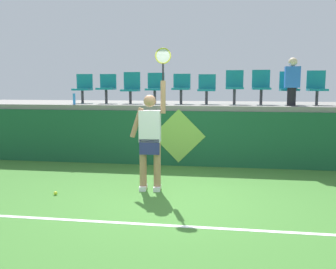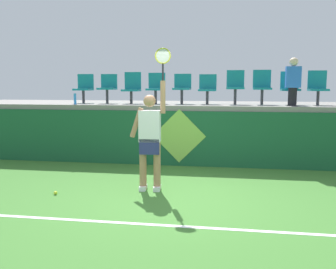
% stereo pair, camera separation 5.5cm
% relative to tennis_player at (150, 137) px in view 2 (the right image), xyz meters
% --- Properties ---
extents(ground_plane, '(40.00, 40.00, 0.00)m').
position_rel_tennis_player_xyz_m(ground_plane, '(0.52, -0.55, -0.99)').
color(ground_plane, '#3D752D').
extents(court_back_wall, '(13.02, 0.20, 1.31)m').
position_rel_tennis_player_xyz_m(court_back_wall, '(0.52, 2.25, -0.33)').
color(court_back_wall, '#195633').
rests_on(court_back_wall, ground_plane).
extents(spectator_platform, '(13.02, 2.67, 0.12)m').
position_rel_tennis_player_xyz_m(spectator_platform, '(0.52, 3.54, 0.38)').
color(spectator_platform, gray).
rests_on(spectator_platform, court_back_wall).
extents(court_baseline_stripe, '(11.72, 0.08, 0.01)m').
position_rel_tennis_player_xyz_m(court_baseline_stripe, '(0.52, -1.71, -0.98)').
color(court_baseline_stripe, white).
rests_on(court_baseline_stripe, ground_plane).
extents(tennis_player, '(0.75, 0.28, 2.57)m').
position_rel_tennis_player_xyz_m(tennis_player, '(0.00, 0.00, 0.00)').
color(tennis_player, white).
rests_on(tennis_player, ground_plane).
extents(tennis_ball, '(0.07, 0.07, 0.07)m').
position_rel_tennis_player_xyz_m(tennis_ball, '(-1.59, -0.57, -0.95)').
color(tennis_ball, '#D1E533').
rests_on(tennis_ball, ground_plane).
extents(water_bottle, '(0.06, 0.06, 0.28)m').
position_rel_tennis_player_xyz_m(water_bottle, '(-2.43, 2.40, 0.58)').
color(water_bottle, '#338CE5').
rests_on(water_bottle, spectator_platform).
extents(stadium_chair_0, '(0.44, 0.42, 0.78)m').
position_rel_tennis_player_xyz_m(stadium_chair_0, '(-2.45, 3.08, 0.87)').
color(stadium_chair_0, '#38383D').
rests_on(stadium_chair_0, spectator_platform).
extents(stadium_chair_1, '(0.44, 0.42, 0.77)m').
position_rel_tennis_player_xyz_m(stadium_chair_1, '(-1.79, 3.08, 0.88)').
color(stadium_chair_1, '#38383D').
rests_on(stadium_chair_1, spectator_platform).
extents(stadium_chair_2, '(0.44, 0.42, 0.82)m').
position_rel_tennis_player_xyz_m(stadium_chair_2, '(-1.14, 3.09, 0.88)').
color(stadium_chair_2, '#38383D').
rests_on(stadium_chair_2, spectator_platform).
extents(stadium_chair_3, '(0.44, 0.42, 0.80)m').
position_rel_tennis_player_xyz_m(stadium_chair_3, '(-0.49, 3.08, 0.88)').
color(stadium_chair_3, '#38383D').
rests_on(stadium_chair_3, spectator_platform).
extents(stadium_chair_4, '(0.44, 0.42, 0.77)m').
position_rel_tennis_player_xyz_m(stadium_chair_4, '(0.19, 3.08, 0.88)').
color(stadium_chair_4, '#38383D').
rests_on(stadium_chair_4, spectator_platform).
extents(stadium_chair_5, '(0.44, 0.42, 0.76)m').
position_rel_tennis_player_xyz_m(stadium_chair_5, '(0.84, 3.08, 0.86)').
color(stadium_chair_5, '#38383D').
rests_on(stadium_chair_5, spectator_platform).
extents(stadium_chair_6, '(0.44, 0.42, 0.86)m').
position_rel_tennis_player_xyz_m(stadium_chair_6, '(1.53, 3.08, 0.92)').
color(stadium_chair_6, '#38383D').
rests_on(stadium_chair_6, spectator_platform).
extents(stadium_chair_7, '(0.44, 0.42, 0.86)m').
position_rel_tennis_player_xyz_m(stadium_chair_7, '(2.19, 3.08, 0.92)').
color(stadium_chair_7, '#38383D').
rests_on(stadium_chair_7, spectator_platform).
extents(stadium_chair_8, '(0.44, 0.42, 0.82)m').
position_rel_tennis_player_xyz_m(stadium_chair_8, '(2.86, 3.08, 0.89)').
color(stadium_chair_8, '#38383D').
rests_on(stadium_chair_8, spectator_platform).
extents(stadium_chair_9, '(0.44, 0.42, 0.84)m').
position_rel_tennis_player_xyz_m(stadium_chair_9, '(3.50, 3.09, 0.89)').
color(stadium_chair_9, '#38383D').
rests_on(stadium_chair_9, spectator_platform).
extents(spectator_0, '(0.34, 0.20, 1.12)m').
position_rel_tennis_player_xyz_m(spectator_0, '(2.86, 2.65, 1.03)').
color(spectator_0, black).
rests_on(spectator_0, spectator_platform).
extents(wall_signage_mount, '(1.27, 0.01, 1.35)m').
position_rel_tennis_player_xyz_m(wall_signage_mount, '(0.24, 2.15, -0.99)').
color(wall_signage_mount, '#195633').
rests_on(wall_signage_mount, ground_plane).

